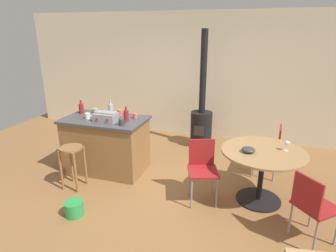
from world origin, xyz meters
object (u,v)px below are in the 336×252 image
(plastic_bucket, at_px, (74,208))
(bottle_2, at_px, (126,116))
(wooden_stool, at_px, (72,158))
(cup_3, at_px, (122,122))
(serving_bowl, at_px, (248,150))
(toolbox, at_px, (106,117))
(folding_chair_left, at_px, (202,166))
(cup_4, at_px, (88,116))
(wood_stove, at_px, (201,120))
(cup_0, at_px, (135,116))
(wine_glass, at_px, (287,143))
(cup_1, at_px, (95,110))
(folding_chair_far, at_px, (270,147))
(dining_table, at_px, (262,163))
(folding_chair_near, at_px, (313,204))
(cup_2, at_px, (120,113))
(kitchen_island, at_px, (106,144))
(bottle_0, at_px, (81,108))
(bottle_1, at_px, (111,109))

(plastic_bucket, bearing_deg, bottle_2, 81.85)
(wooden_stool, bearing_deg, cup_3, 35.50)
(serving_bowl, bearing_deg, toolbox, 175.10)
(folding_chair_left, relative_size, cup_3, 6.98)
(wooden_stool, xyz_separation_m, cup_4, (-0.06, 0.58, 0.49))
(wood_stove, height_order, cup_3, wood_stove)
(cup_0, xyz_separation_m, wine_glass, (2.32, -0.26, -0.10))
(cup_1, bearing_deg, folding_chair_far, 6.88)
(folding_chair_left, bearing_deg, dining_table, 14.43)
(folding_chair_near, distance_m, plastic_bucket, 2.89)
(cup_2, bearing_deg, wood_stove, 49.02)
(cup_4, bearing_deg, folding_chair_far, 13.74)
(kitchen_island, xyz_separation_m, cup_1, (-0.32, 0.26, 0.50))
(folding_chair_near, distance_m, bottle_2, 2.84)
(kitchen_island, xyz_separation_m, cup_0, (0.49, 0.16, 0.50))
(bottle_0, height_order, cup_3, bottle_0)
(dining_table, bearing_deg, bottle_1, 170.64)
(folding_chair_far, height_order, serving_bowl, folding_chair_far)
(bottle_1, bearing_deg, folding_chair_near, -20.14)
(kitchen_island, height_order, serving_bowl, kitchen_island)
(wood_stove, relative_size, cup_1, 19.37)
(dining_table, distance_m, cup_0, 2.10)
(wooden_stool, bearing_deg, cup_0, 51.02)
(folding_chair_far, relative_size, wood_stove, 0.37)
(wine_glass, bearing_deg, folding_chair_left, -164.28)
(toolbox, xyz_separation_m, cup_3, (0.33, -0.12, -0.02))
(cup_3, bearing_deg, bottle_2, 96.07)
(cup_0, bearing_deg, toolbox, -144.67)
(folding_chair_near, bearing_deg, cup_3, 165.67)
(folding_chair_left, xyz_separation_m, cup_0, (-1.25, 0.56, 0.45))
(bottle_0, height_order, serving_bowl, bottle_0)
(cup_0, bearing_deg, folding_chair_left, -24.23)
(cup_2, bearing_deg, wooden_stool, -111.38)
(folding_chair_near, relative_size, serving_bowl, 4.72)
(wooden_stool, relative_size, cup_4, 5.45)
(toolbox, xyz_separation_m, serving_bowl, (2.22, -0.19, -0.20))
(folding_chair_far, relative_size, plastic_bucket, 3.56)
(bottle_0, bearing_deg, cup_1, 27.55)
(cup_4, xyz_separation_m, wine_glass, (3.06, -0.00, -0.10))
(kitchen_island, relative_size, bottle_2, 5.67)
(folding_chair_near, distance_m, toolbox, 3.10)
(bottle_1, height_order, cup_3, bottle_1)
(dining_table, height_order, serving_bowl, serving_bowl)
(bottle_1, bearing_deg, kitchen_island, -90.91)
(folding_chair_far, distance_m, bottle_1, 2.72)
(bottle_1, distance_m, wine_glass, 2.82)
(cup_1, height_order, cup_2, cup_2)
(folding_chair_left, bearing_deg, wood_stove, 101.89)
(cup_2, bearing_deg, cup_0, -14.64)
(folding_chair_left, bearing_deg, plastic_bucket, -149.31)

